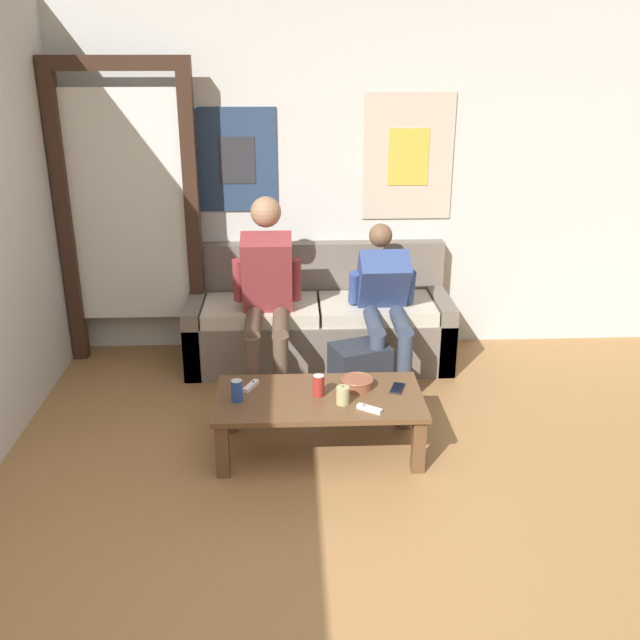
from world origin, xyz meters
TOP-DOWN VIEW (x-y plane):
  - ground_plane at (0.00, 0.00)m, footprint 18.00×18.00m
  - wall_back at (0.00, 2.91)m, footprint 10.00×0.07m
  - door_frame at (-1.31, 2.70)m, footprint 1.00×0.10m
  - couch at (0.03, 2.57)m, footprint 1.91×0.70m
  - coffee_table at (-0.02, 1.27)m, footprint 1.18×0.60m
  - person_seated_adult at (-0.33, 2.22)m, footprint 0.47×0.89m
  - person_seated_teen at (0.47, 2.23)m, footprint 0.47×0.97m
  - backpack at (0.28, 1.86)m, footprint 0.42×0.39m
  - ceramic_bowl at (0.20, 1.37)m, footprint 0.19×0.19m
  - pillar_candle at (0.11, 1.17)m, footprint 0.07×0.07m
  - drink_can_blue at (-0.48, 1.23)m, footprint 0.07×0.07m
  - drink_can_red at (-0.02, 1.27)m, footprint 0.07×0.07m
  - game_controller_near_left at (-0.41, 1.39)m, footprint 0.09×0.14m
  - game_controller_near_right at (0.24, 1.08)m, footprint 0.14×0.11m
  - cell_phone at (0.43, 1.33)m, footprint 0.11×0.15m

SIDE VIEW (x-z plane):
  - ground_plane at x=0.00m, z-range 0.00..0.00m
  - backpack at x=0.28m, z-range -0.01..0.39m
  - couch at x=0.03m, z-range -0.13..0.70m
  - coffee_table at x=-0.02m, z-range 0.12..0.47m
  - cell_phone at x=0.43m, z-range 0.35..0.36m
  - game_controller_near_left at x=-0.41m, z-range 0.35..0.37m
  - game_controller_near_right at x=0.24m, z-range 0.35..0.37m
  - ceramic_bowl at x=0.20m, z-range 0.35..0.41m
  - pillar_candle at x=0.11m, z-range 0.34..0.45m
  - drink_can_blue at x=-0.48m, z-range 0.35..0.47m
  - drink_can_red at x=-0.02m, z-range 0.35..0.47m
  - person_seated_teen at x=0.47m, z-range 0.05..1.09m
  - person_seated_adult at x=-0.33m, z-range 0.05..1.31m
  - door_frame at x=-1.31m, z-range 0.12..2.27m
  - wall_back at x=0.00m, z-range 0.00..2.55m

